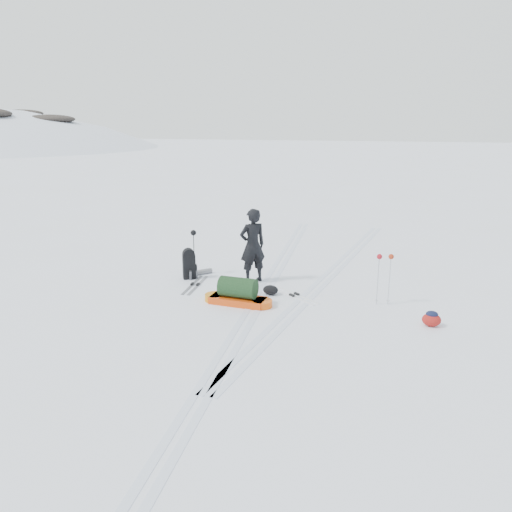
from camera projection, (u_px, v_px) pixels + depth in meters
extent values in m
plane|color=white|center=(262.00, 294.00, 12.56)|extent=(200.00, 200.00, 0.00)
ellipsoid|color=black|center=(22.00, 113.00, 86.72)|extent=(7.80, 6.00, 1.32)
ellipsoid|color=black|center=(49.00, 119.00, 77.56)|extent=(8.32, 6.40, 1.41)
cube|color=silver|center=(258.00, 294.00, 12.59)|extent=(1.40, 17.97, 0.01)
cube|color=silver|center=(267.00, 294.00, 12.53)|extent=(1.40, 17.97, 0.01)
cube|color=silver|center=(324.00, 275.00, 14.08)|extent=(2.09, 13.88, 0.01)
cube|color=silver|center=(333.00, 276.00, 14.01)|extent=(2.09, 13.88, 0.01)
imported|color=black|center=(253.00, 246.00, 13.32)|extent=(0.86, 0.84, 2.00)
cube|color=#D4410C|center=(238.00, 300.00, 11.89)|extent=(1.36, 0.64, 0.17)
cylinder|color=#EC570D|center=(262.00, 303.00, 11.69)|extent=(0.52, 0.52, 0.17)
cylinder|color=orange|center=(215.00, 297.00, 12.09)|extent=(0.52, 0.52, 0.17)
cylinder|color=black|center=(238.00, 287.00, 11.80)|extent=(0.91, 0.54, 0.49)
cube|color=black|center=(189.00, 267.00, 13.73)|extent=(0.41, 0.38, 0.67)
cylinder|color=black|center=(189.00, 254.00, 13.64)|extent=(0.40, 0.37, 0.33)
cube|color=black|center=(195.00, 269.00, 13.82)|extent=(0.16, 0.19, 0.29)
cylinder|color=slate|center=(203.00, 272.00, 14.18)|extent=(0.47, 0.48, 0.14)
cylinder|color=black|center=(194.00, 254.00, 14.06)|extent=(0.02, 0.02, 1.19)
cylinder|color=black|center=(194.00, 254.00, 13.98)|extent=(0.02, 0.02, 1.19)
torus|color=black|center=(195.00, 271.00, 14.19)|extent=(0.10, 0.10, 0.01)
torus|color=black|center=(195.00, 272.00, 14.12)|extent=(0.10, 0.10, 0.01)
sphere|color=black|center=(193.00, 233.00, 13.86)|extent=(0.16, 0.16, 0.16)
cylinder|color=#AAACB1|center=(378.00, 281.00, 11.72)|extent=(0.03, 0.03, 1.16)
cylinder|color=#B7B9BE|center=(389.00, 281.00, 11.72)|extent=(0.03, 0.03, 1.16)
torus|color=#B3B6BB|center=(376.00, 301.00, 11.85)|extent=(0.11, 0.11, 0.01)
torus|color=#AAADB1|center=(388.00, 301.00, 11.85)|extent=(0.11, 0.11, 0.01)
sphere|color=maroon|center=(379.00, 257.00, 11.57)|extent=(0.12, 0.12, 0.12)
sphere|color=maroon|center=(391.00, 257.00, 11.56)|extent=(0.12, 0.12, 0.12)
cube|color=gray|center=(198.00, 285.00, 13.22)|extent=(0.20, 1.59, 0.01)
cube|color=gray|center=(192.00, 285.00, 13.25)|extent=(0.20, 1.59, 0.01)
cube|color=black|center=(198.00, 284.00, 13.21)|extent=(0.07, 0.16, 0.04)
cube|color=black|center=(192.00, 284.00, 13.24)|extent=(0.07, 0.16, 0.04)
cube|color=white|center=(292.00, 296.00, 12.39)|extent=(1.33, 1.04, 0.01)
cube|color=white|center=(297.00, 295.00, 12.48)|extent=(1.33, 1.04, 0.01)
cube|color=black|center=(292.00, 295.00, 12.38)|extent=(0.17, 0.15, 0.04)
cube|color=black|center=(297.00, 294.00, 12.48)|extent=(0.17, 0.15, 0.04)
torus|color=#60A0EA|center=(231.00, 300.00, 12.08)|extent=(0.55, 0.55, 0.05)
torus|color=#55A2CF|center=(232.00, 299.00, 12.11)|extent=(0.43, 0.43, 0.04)
ellipsoid|color=maroon|center=(431.00, 320.00, 10.57)|extent=(0.49, 0.45, 0.28)
ellipsoid|color=black|center=(432.00, 314.00, 10.54)|extent=(0.32, 0.29, 0.14)
cylinder|color=#4F5056|center=(191.00, 276.00, 13.64)|extent=(0.09, 0.09, 0.25)
cylinder|color=#5A5C62|center=(196.00, 274.00, 13.79)|extent=(0.09, 0.09, 0.23)
cylinder|color=black|center=(190.00, 271.00, 13.60)|extent=(0.08, 0.08, 0.03)
cylinder|color=black|center=(196.00, 270.00, 13.76)|extent=(0.08, 0.08, 0.03)
ellipsoid|color=black|center=(271.00, 290.00, 12.50)|extent=(0.43, 0.35, 0.24)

